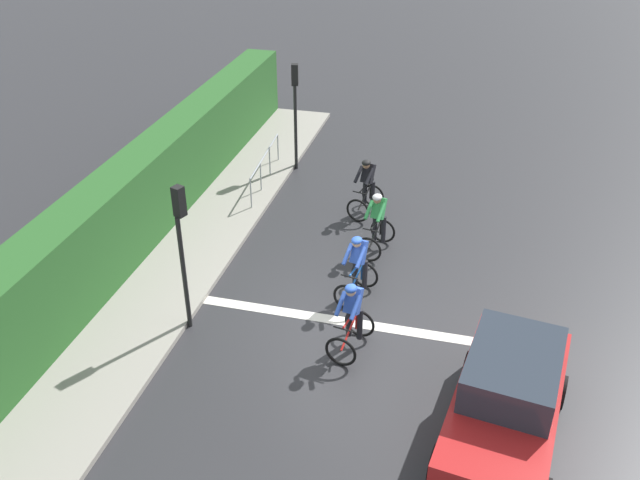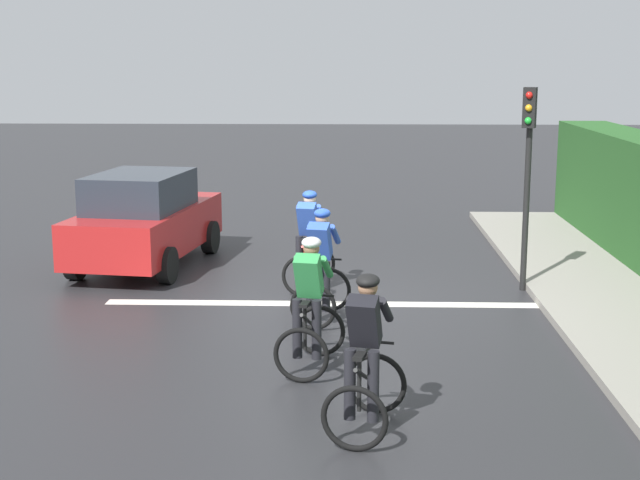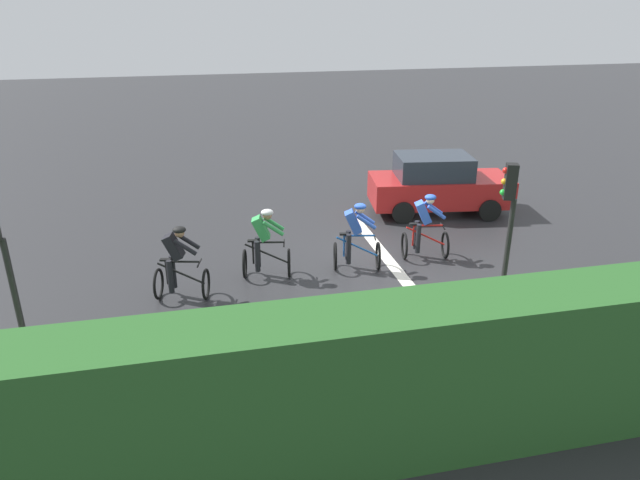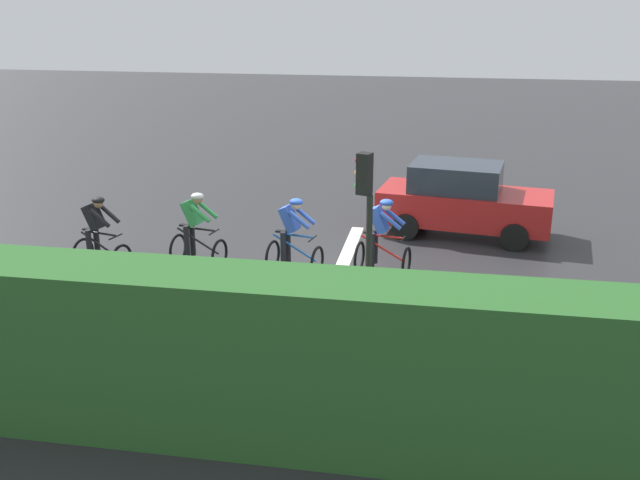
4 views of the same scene
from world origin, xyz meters
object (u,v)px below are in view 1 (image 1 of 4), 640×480
(cyclist_lead, at_px, (367,188))
(cyclist_mid, at_px, (357,269))
(traffic_light_far_junction, at_px, (295,101))
(traffic_light_near_crossing, at_px, (182,237))
(cyclist_second, at_px, (377,224))
(cyclist_fourth, at_px, (352,318))
(pedestrian_railing_kerbside, at_px, (265,162))
(car_red, at_px, (507,400))

(cyclist_lead, distance_m, cyclist_mid, 4.09)
(traffic_light_far_junction, bearing_deg, traffic_light_near_crossing, -89.82)
(cyclist_second, relative_size, cyclist_fourth, 1.00)
(traffic_light_near_crossing, xyz_separation_m, traffic_light_far_junction, (-0.03, 8.37, 0.00))
(cyclist_mid, distance_m, pedestrian_railing_kerbside, 6.33)
(cyclist_mid, bearing_deg, cyclist_second, 88.20)
(cyclist_fourth, relative_size, traffic_light_far_junction, 0.50)
(traffic_light_far_junction, height_order, pedestrian_railing_kerbside, traffic_light_far_junction)
(cyclist_mid, bearing_deg, cyclist_lead, 98.10)
(car_red, bearing_deg, pedestrian_railing_kerbside, 130.18)
(cyclist_second, distance_m, pedestrian_railing_kerbside, 4.87)
(cyclist_second, distance_m, cyclist_fourth, 3.97)
(cyclist_second, relative_size, pedestrian_railing_kerbside, 0.50)
(traffic_light_near_crossing, height_order, traffic_light_far_junction, same)
(cyclist_fourth, xyz_separation_m, pedestrian_railing_kerbside, (-4.11, 6.85, -0.02))
(cyclist_second, relative_size, traffic_light_near_crossing, 0.50)
(car_red, relative_size, pedestrian_railing_kerbside, 1.29)
(cyclist_lead, xyz_separation_m, cyclist_fourth, (0.83, -5.88, 0.00))
(cyclist_lead, relative_size, traffic_light_far_junction, 0.50)
(cyclist_lead, relative_size, cyclist_fourth, 1.00)
(traffic_light_far_junction, bearing_deg, cyclist_second, -52.22)
(cyclist_second, bearing_deg, car_red, -59.83)
(cyclist_fourth, xyz_separation_m, traffic_light_far_junction, (-3.57, 8.32, 1.43))
(pedestrian_railing_kerbside, bearing_deg, cyclist_second, -36.33)
(cyclist_fourth, distance_m, traffic_light_near_crossing, 3.82)
(cyclist_mid, bearing_deg, cyclist_fourth, -81.97)
(cyclist_fourth, bearing_deg, cyclist_lead, 98.08)
(cyclist_lead, relative_size, pedestrian_railing_kerbside, 0.50)
(cyclist_lead, relative_size, cyclist_second, 1.00)
(cyclist_lead, height_order, cyclist_second, same)
(traffic_light_near_crossing, bearing_deg, traffic_light_far_junction, 90.18)
(cyclist_second, xyz_separation_m, traffic_light_near_crossing, (-3.35, -4.01, 1.43))
(cyclist_second, bearing_deg, traffic_light_near_crossing, -129.87)
(car_red, xyz_separation_m, pedestrian_railing_kerbside, (-7.20, 8.53, -0.09))
(cyclist_second, bearing_deg, cyclist_mid, -91.80)
(cyclist_lead, relative_size, traffic_light_near_crossing, 0.50)
(cyclist_lead, xyz_separation_m, traffic_light_far_junction, (-2.73, 2.44, 1.43))
(traffic_light_near_crossing, relative_size, pedestrian_railing_kerbside, 1.00)
(traffic_light_near_crossing, bearing_deg, cyclist_second, 50.13)
(cyclist_lead, bearing_deg, car_red, -62.56)
(cyclist_mid, relative_size, cyclist_fourth, 1.00)
(pedestrian_railing_kerbside, bearing_deg, car_red, -49.82)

